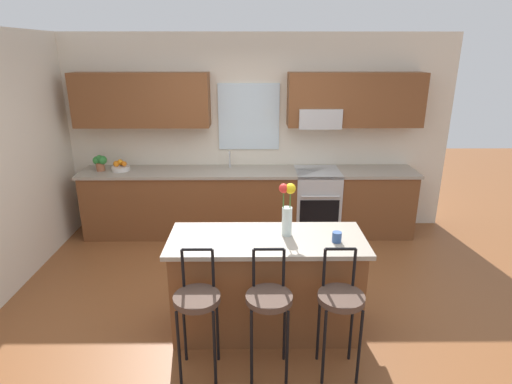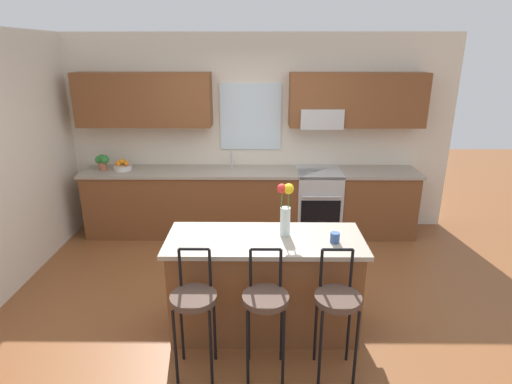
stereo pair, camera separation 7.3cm
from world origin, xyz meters
name	(u,v)px [view 1 (the left image)]	position (x,y,z in m)	size (l,w,h in m)	color
ground_plane	(248,299)	(0.00, 0.00, 0.00)	(14.00, 14.00, 0.00)	brown
back_wall_assembly	(250,123)	(0.02, 1.98, 1.51)	(5.60, 0.50, 2.70)	beige
counter_run	(249,202)	(0.00, 1.70, 0.47)	(4.56, 0.64, 0.92)	brown
sink_faucet	(230,158)	(-0.27, 1.84, 1.06)	(0.02, 0.13, 0.23)	#B7BABC
oven_range	(316,202)	(0.94, 1.68, 0.46)	(0.60, 0.64, 0.92)	#B7BABC
kitchen_island	(266,284)	(0.17, -0.46, 0.46)	(1.72, 0.70, 0.92)	brown
bar_stool_near	(197,304)	(-0.38, -1.02, 0.64)	(0.36, 0.36, 1.04)	black
bar_stool_middle	(269,303)	(0.17, -1.02, 0.64)	(0.36, 0.36, 1.04)	black
bar_stool_far	(341,303)	(0.72, -1.02, 0.64)	(0.36, 0.36, 1.04)	black
flower_vase	(287,209)	(0.35, -0.39, 1.17)	(0.14, 0.09, 0.48)	silver
mug_ceramic	(337,237)	(0.77, -0.54, 0.97)	(0.08, 0.08, 0.09)	#33518C
fruit_bowl_oranges	(120,167)	(-1.74, 1.70, 0.97)	(0.24, 0.24, 0.16)	silver
potted_plant_small	(100,162)	(-2.01, 1.70, 1.05)	(0.20, 0.14, 0.22)	#9E5B3D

